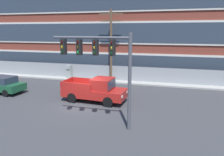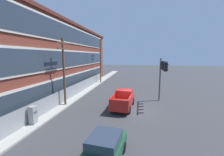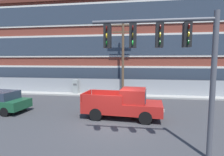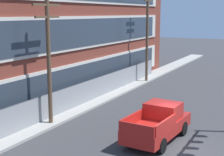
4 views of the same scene
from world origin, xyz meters
The scene contains 9 objects.
ground_plane centered at (0.00, 0.00, 0.00)m, with size 160.00×160.00×0.00m, color #38383A.
sidewalk_building_side centered at (0.00, 8.46, 0.08)m, with size 80.00×1.95×0.16m, color #9E9B93.
brick_mill_building centered at (-1.55, 13.99, 5.48)m, with size 51.65×9.69×10.94m.
chain_link_fence centered at (1.54, 8.69, 0.92)m, with size 35.48×0.06×1.80m.
traffic_signal_mast centered at (2.61, -3.25, 4.16)m, with size 4.69×0.43×5.61m.
pickup_truck_red centered at (0.58, 1.17, 0.94)m, with size 5.33×2.40×1.98m.
sedan_dark_green centered at (-8.61, 1.25, 0.80)m, with size 4.28×2.25×1.56m.
utility_pole_near_corner centered at (-0.06, 8.06, 4.42)m, with size 2.61×0.26×7.91m.
electrical_cabinet centered at (-5.31, 8.27, 0.85)m, with size 0.58×0.52×1.70m.
Camera 3 is at (1.39, -10.17, 3.82)m, focal length 28.00 mm.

